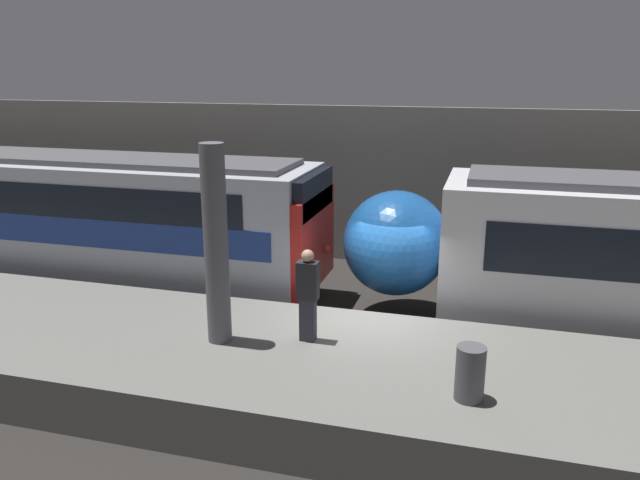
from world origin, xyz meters
TOP-DOWN VIEW (x-y plane):
  - ground_plane at (0.00, 0.00)m, footprint 120.00×120.00m
  - platform at (0.00, -2.13)m, footprint 40.00×4.26m
  - station_rear_barrier at (0.00, 6.33)m, footprint 50.00×0.15m
  - support_pillar_near at (-2.35, -2.08)m, footprint 0.43×0.43m
  - person_waiting at (-0.80, -1.65)m, footprint 0.38×0.24m
  - trash_bin at (2.13, -3.01)m, footprint 0.44×0.44m

SIDE VIEW (x-z plane):
  - ground_plane at x=0.00m, z-range 0.00..0.00m
  - platform at x=0.00m, z-range 0.00..0.94m
  - trash_bin at x=2.13m, z-range 0.94..1.79m
  - person_waiting at x=-0.80m, z-range 0.99..2.71m
  - station_rear_barrier at x=0.00m, z-range 0.00..4.65m
  - support_pillar_near at x=-2.35m, z-range 0.94..4.53m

